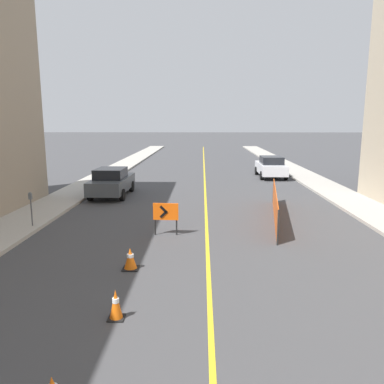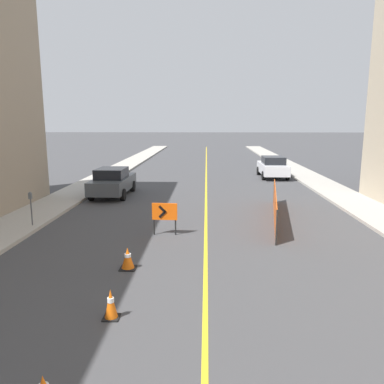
{
  "view_description": "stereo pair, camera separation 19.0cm",
  "coord_description": "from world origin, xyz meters",
  "px_view_note": "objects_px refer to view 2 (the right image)",
  "views": [
    {
      "loc": [
        -0.19,
        5.4,
        4.15
      ],
      "look_at": [
        -0.64,
        22.03,
        1.0
      ],
      "focal_mm": 35.0,
      "sensor_mm": 36.0,
      "label": 1
    },
    {
      "loc": [
        -0.0,
        5.41,
        4.15
      ],
      "look_at": [
        -0.64,
        22.03,
        1.0
      ],
      "focal_mm": 35.0,
      "sensor_mm": 36.0,
      "label": 2
    }
  ],
  "objects_px": {
    "arrow_barricade_primary": "(165,213)",
    "parked_car_curb_near": "(113,182)",
    "traffic_cone_fifth": "(111,304)",
    "traffic_cone_farthest": "(128,258)",
    "parked_car_curb_mid": "(273,167)",
    "parking_meter_near_curb": "(31,202)"
  },
  "relations": [
    {
      "from": "arrow_barricade_primary",
      "to": "parked_car_curb_near",
      "type": "relative_size",
      "value": 0.28
    },
    {
      "from": "traffic_cone_fifth",
      "to": "parked_car_curb_near",
      "type": "bearing_deg",
      "value": 103.76
    },
    {
      "from": "traffic_cone_fifth",
      "to": "arrow_barricade_primary",
      "type": "relative_size",
      "value": 0.55
    },
    {
      "from": "traffic_cone_farthest",
      "to": "arrow_barricade_primary",
      "type": "distance_m",
      "value": 3.4
    },
    {
      "from": "traffic_cone_farthest",
      "to": "parked_car_curb_mid",
      "type": "relative_size",
      "value": 0.15
    },
    {
      "from": "parked_car_curb_near",
      "to": "arrow_barricade_primary",
      "type": "bearing_deg",
      "value": -62.0
    },
    {
      "from": "traffic_cone_fifth",
      "to": "parked_car_curb_near",
      "type": "relative_size",
      "value": 0.15
    },
    {
      "from": "traffic_cone_fifth",
      "to": "traffic_cone_farthest",
      "type": "distance_m",
      "value": 2.74
    },
    {
      "from": "traffic_cone_fifth",
      "to": "parked_car_curb_mid",
      "type": "height_order",
      "value": "parked_car_curb_mid"
    },
    {
      "from": "traffic_cone_fifth",
      "to": "traffic_cone_farthest",
      "type": "relative_size",
      "value": 1.05
    },
    {
      "from": "traffic_cone_farthest",
      "to": "parking_meter_near_curb",
      "type": "xyz_separation_m",
      "value": [
        -4.59,
        3.9,
        0.77
      ]
    },
    {
      "from": "arrow_barricade_primary",
      "to": "parking_meter_near_curb",
      "type": "height_order",
      "value": "parking_meter_near_curb"
    },
    {
      "from": "traffic_cone_farthest",
      "to": "parking_meter_near_curb",
      "type": "relative_size",
      "value": 0.47
    },
    {
      "from": "parked_car_curb_mid",
      "to": "parking_meter_near_curb",
      "type": "height_order",
      "value": "parked_car_curb_mid"
    },
    {
      "from": "parked_car_curb_near",
      "to": "parking_meter_near_curb",
      "type": "xyz_separation_m",
      "value": [
        -1.54,
        -6.67,
        0.28
      ]
    },
    {
      "from": "arrow_barricade_primary",
      "to": "parked_car_curb_mid",
      "type": "height_order",
      "value": "parked_car_curb_mid"
    },
    {
      "from": "traffic_cone_fifth",
      "to": "parking_meter_near_curb",
      "type": "relative_size",
      "value": 0.5
    },
    {
      "from": "traffic_cone_farthest",
      "to": "parked_car_curb_mid",
      "type": "distance_m",
      "value": 19.38
    },
    {
      "from": "parked_car_curb_near",
      "to": "parking_meter_near_curb",
      "type": "distance_m",
      "value": 6.85
    },
    {
      "from": "traffic_cone_farthest",
      "to": "parked_car_curb_near",
      "type": "relative_size",
      "value": 0.15
    },
    {
      "from": "parked_car_curb_near",
      "to": "parked_car_curb_mid",
      "type": "xyz_separation_m",
      "value": [
        10.24,
        7.42,
        0.0
      ]
    },
    {
      "from": "traffic_cone_farthest",
      "to": "arrow_barricade_primary",
      "type": "bearing_deg",
      "value": 78.04
    }
  ]
}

